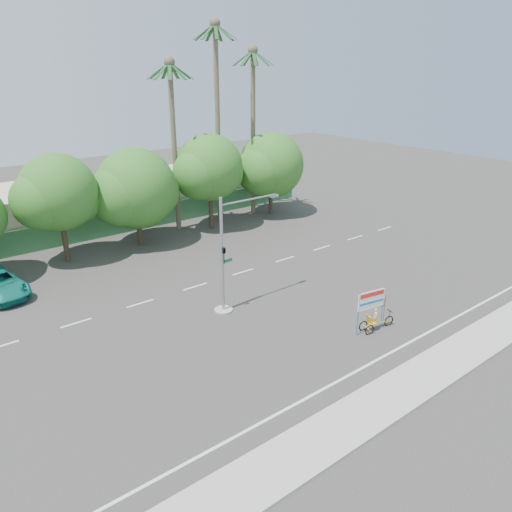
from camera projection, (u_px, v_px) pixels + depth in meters
ground at (299, 323)px, 28.54m from camera, size 120.00×120.00×0.00m
sidewalk_near at (411, 384)px, 23.05m from camera, size 50.00×2.40×0.12m
fence at (132, 220)px, 43.85m from camera, size 38.00×0.08×2.00m
building_right at (184, 188)px, 51.49m from camera, size 14.00×8.00×3.60m
tree_left at (58, 195)px, 35.74m from camera, size 6.66×5.60×8.07m
tree_center at (135, 191)px, 39.44m from camera, size 7.62×6.40×7.85m
tree_right at (209, 170)px, 43.23m from camera, size 6.90×5.80×8.36m
tree_far_right at (271, 167)px, 47.51m from camera, size 7.38×6.20×7.94m
palm_tall at (217, 105)px, 43.62m from camera, size 3.73×3.79×17.45m
palm_mid at (253, 115)px, 46.33m from camera, size 3.73×3.79×15.45m
palm_short at (173, 128)px, 41.58m from camera, size 3.73×3.79×14.45m
traffic_signal at (227, 265)px, 29.11m from camera, size 4.72×1.10×7.00m
trike_billboard at (374, 314)px, 27.42m from camera, size 2.62×0.85×2.61m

